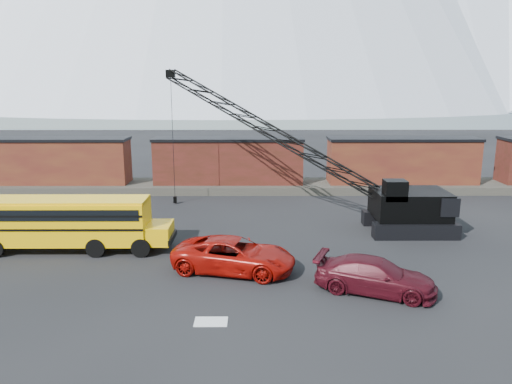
# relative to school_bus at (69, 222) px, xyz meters

# --- Properties ---
(ground) EXTENTS (160.00, 160.00, 0.00)m
(ground) POSITION_rel_school_bus_xyz_m (8.65, -5.13, -1.79)
(ground) COLOR black
(ground) RESTS_ON ground
(gravel_berm) EXTENTS (120.00, 5.00, 0.70)m
(gravel_berm) POSITION_rel_school_bus_xyz_m (8.65, 16.87, -1.44)
(gravel_berm) COLOR #48443B
(gravel_berm) RESTS_ON ground
(boxcar_west_near) EXTENTS (13.70, 3.10, 4.17)m
(boxcar_west_near) POSITION_rel_school_bus_xyz_m (-7.35, 16.87, 0.97)
(boxcar_west_near) COLOR #481714
(boxcar_west_near) RESTS_ON gravel_berm
(boxcar_mid) EXTENTS (13.70, 3.10, 4.17)m
(boxcar_mid) POSITION_rel_school_bus_xyz_m (8.65, 16.87, 0.97)
(boxcar_mid) COLOR #541B17
(boxcar_mid) RESTS_ON gravel_berm
(boxcar_east_near) EXTENTS (13.70, 3.10, 4.17)m
(boxcar_east_near) POSITION_rel_school_bus_xyz_m (24.65, 16.87, 0.97)
(boxcar_east_near) COLOR #481714
(boxcar_east_near) RESTS_ON gravel_berm
(snow_patch) EXTENTS (1.40, 0.90, 0.02)m
(snow_patch) POSITION_rel_school_bus_xyz_m (9.15, -9.13, -1.78)
(snow_patch) COLOR silver
(snow_patch) RESTS_ON ground
(school_bus) EXTENTS (11.65, 2.65, 3.19)m
(school_bus) POSITION_rel_school_bus_xyz_m (0.00, 0.00, 0.00)
(school_bus) COLOR #EAAD04
(school_bus) RESTS_ON ground
(red_pickup) EXTENTS (7.02, 4.46, 1.80)m
(red_pickup) POSITION_rel_school_bus_xyz_m (9.92, -3.37, -0.89)
(red_pickup) COLOR #9A0D07
(red_pickup) RESTS_ON ground
(maroon_suv) EXTENTS (6.19, 4.28, 1.66)m
(maroon_suv) POSITION_rel_school_bus_xyz_m (16.77, -6.11, -0.96)
(maroon_suv) COLOR #400B14
(maroon_suv) RESTS_ON ground
(crawler_crane) EXTENTS (20.19, 10.30, 10.98)m
(crawler_crane) POSITION_rel_school_bus_xyz_m (12.23, 7.67, 4.55)
(crawler_crane) COLOR black
(crawler_crane) RESTS_ON ground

